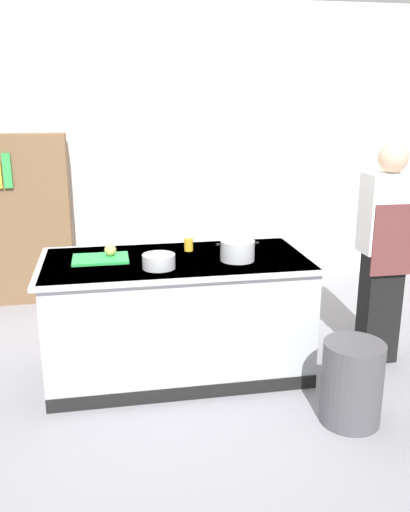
% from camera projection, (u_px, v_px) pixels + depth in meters
% --- Properties ---
extents(ground_plane, '(10.00, 10.00, 0.00)m').
position_uv_depth(ground_plane, '(178.00, 369.00, 4.24)').
color(ground_plane, gray).
extents(back_wall, '(6.40, 0.12, 3.00)m').
position_uv_depth(back_wall, '(150.00, 150.00, 5.80)').
color(back_wall, silver).
rests_on(back_wall, ground_plane).
extents(counter_island, '(1.98, 0.98, 0.90)m').
position_uv_depth(counter_island, '(177.00, 314.00, 4.11)').
color(counter_island, '#B7BABF').
rests_on(counter_island, ground_plane).
extents(cutting_board, '(0.40, 0.28, 0.02)m').
position_uv_depth(cutting_board, '(101.00, 259.00, 3.95)').
color(cutting_board, green).
rests_on(cutting_board, counter_island).
extents(onion, '(0.09, 0.09, 0.09)m').
position_uv_depth(onion, '(110.00, 250.00, 3.98)').
color(onion, tan).
rests_on(onion, cutting_board).
extents(stock_pot, '(0.31, 0.25, 0.15)m').
position_uv_depth(stock_pot, '(237.00, 250.00, 3.93)').
color(stock_pot, '#B7BABF').
rests_on(stock_pot, counter_island).
extents(mixing_bowl, '(0.23, 0.23, 0.10)m').
position_uv_depth(mixing_bowl, '(159.00, 261.00, 3.75)').
color(mixing_bowl, '#B7BABF').
rests_on(mixing_bowl, counter_island).
extents(juice_cup, '(0.07, 0.07, 0.10)m').
position_uv_depth(juice_cup, '(189.00, 244.00, 4.18)').
color(juice_cup, yellow).
rests_on(juice_cup, counter_island).
extents(trash_bin, '(0.39, 0.39, 0.55)m').
position_uv_depth(trash_bin, '(352.00, 383.00, 3.49)').
color(trash_bin, '#4C4C51').
rests_on(trash_bin, ground_plane).
extents(person_chef, '(0.38, 0.25, 1.72)m').
position_uv_depth(person_chef, '(385.00, 250.00, 4.16)').
color(person_chef, black).
rests_on(person_chef, ground_plane).
extents(bookshelf, '(1.10, 0.31, 1.70)m').
position_uv_depth(bookshelf, '(14.00, 220.00, 5.46)').
color(bookshelf, brown).
rests_on(bookshelf, ground_plane).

